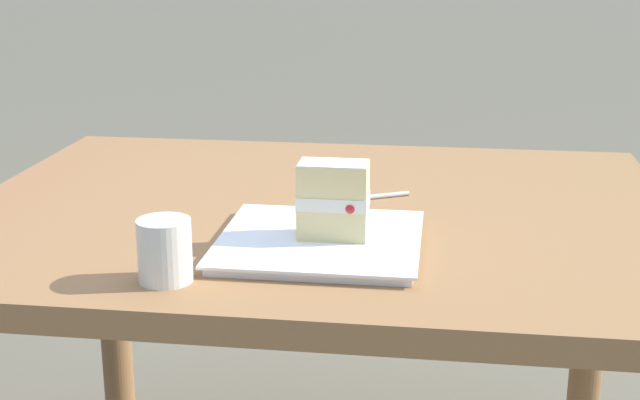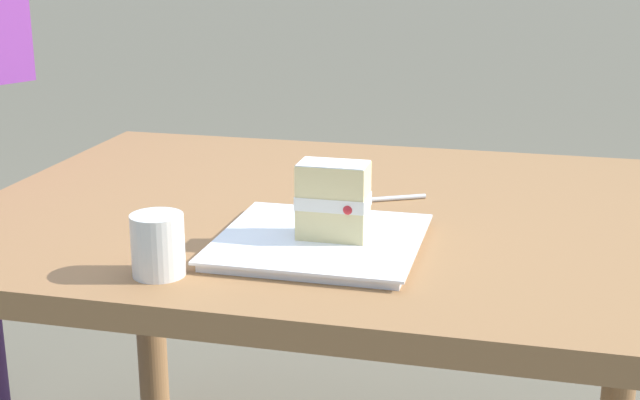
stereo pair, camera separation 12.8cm
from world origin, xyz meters
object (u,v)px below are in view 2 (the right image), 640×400
(dessert_plate, at_px, (320,242))
(coffee_cup, at_px, (158,244))
(dessert_fork, at_px, (371,200))
(patio_table, at_px, (330,262))
(cake_slice, at_px, (333,200))

(dessert_plate, relative_size, coffee_cup, 3.45)
(dessert_plate, height_order, dessert_fork, dessert_plate)
(patio_table, bearing_deg, coffee_cup, 67.59)
(cake_slice, xyz_separation_m, dessert_fork, (-0.01, -0.24, -0.07))
(dessert_plate, height_order, coffee_cup, coffee_cup)
(dessert_plate, bearing_deg, coffee_cup, 41.12)
(dessert_fork, bearing_deg, cake_slice, 87.52)
(dessert_plate, xyz_separation_m, dessert_fork, (-0.03, -0.24, -0.00))
(dessert_plate, bearing_deg, cake_slice, -170.20)
(cake_slice, bearing_deg, coffee_cup, 38.93)
(patio_table, distance_m, cake_slice, 0.27)
(cake_slice, height_order, coffee_cup, cake_slice)
(patio_table, distance_m, coffee_cup, 0.42)
(dessert_plate, xyz_separation_m, coffee_cup, (0.18, 0.16, 0.04))
(patio_table, xyz_separation_m, coffee_cup, (0.15, 0.36, 0.14))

